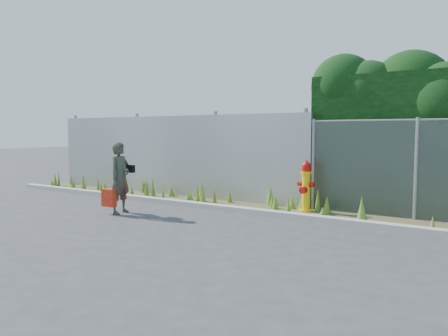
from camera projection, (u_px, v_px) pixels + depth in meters
ground at (196, 228)px, 7.97m from camera, size 80.00×80.00×0.00m
curb at (246, 210)px, 9.46m from camera, size 16.00×0.22×0.12m
weed_strip at (252, 201)px, 10.12m from camera, size 16.00×1.34×0.55m
corrugated_fence at (167, 156)px, 12.16m from camera, size 8.50×0.21×2.30m
fire_hydrant at (306, 187)px, 9.54m from camera, size 0.38×0.34×1.14m
woman at (120, 178)px, 9.41m from camera, size 0.43×0.60×1.55m
red_tote_bag at (109, 198)px, 9.30m from camera, size 0.34×0.13×0.45m
black_shoulder_bag at (130, 169)px, 9.49m from camera, size 0.22×0.09×0.16m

